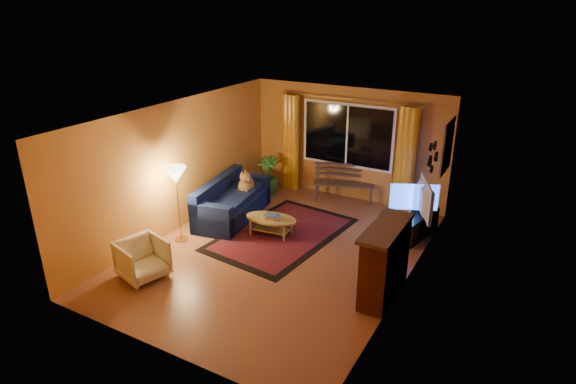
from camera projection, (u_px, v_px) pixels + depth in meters
The scene contains 22 objects.
floor at pixel (280, 252), 8.64m from camera, with size 4.50×6.00×0.02m, color brown.
ceiling at pixel (279, 114), 7.70m from camera, with size 4.50×6.00×0.02m, color white.
wall_back at pixel (348, 144), 10.61m from camera, with size 4.50×0.02×2.50m, color #C67E32.
wall_left at pixel (177, 166), 9.19m from camera, with size 0.02×6.00×2.50m, color #C67E32.
wall_right at pixel (411, 214), 7.15m from camera, with size 0.02×6.00×2.50m, color #C67E32.
window at pixel (347, 136), 10.48m from camera, with size 2.00×0.02×1.30m, color black.
curtain_rod at pixel (348, 99), 10.15m from camera, with size 0.03×0.03×3.20m, color #BF8C3F.
curtain_left at pixel (291, 142), 11.16m from camera, with size 0.36×0.36×2.24m, color orange.
curtain_right at pixel (406, 160), 9.94m from camera, with size 0.36×0.36×2.24m, color orange.
bench at pixel (344, 192), 10.76m from camera, with size 1.35×0.39×0.40m, color #3D2C27.
potted_plant at pixel (268, 175), 11.07m from camera, with size 0.50×0.50×0.89m, color #235B1E.
sofa at pixel (232, 199), 9.84m from camera, with size 0.86×2.00×0.81m, color #0C1538.
dog at pixel (246, 181), 10.09m from camera, with size 0.35×0.48×0.52m, color #9C723F, non-canonical shape.
armchair at pixel (142, 257), 7.74m from camera, with size 0.69×0.64×0.71m, color beige.
floor_lamp at pixel (178, 205), 8.78m from camera, with size 0.24×0.24×1.44m, color #BF8C3F.
rug at pixel (282, 234), 9.26m from camera, with size 1.82×2.88×0.02m, color #811000.
coffee_table at pixel (271, 226), 9.18m from camera, with size 1.01×1.01×0.37m, color #9C8E42.
tv_console at pixel (416, 225), 9.12m from camera, with size 0.37×1.12×0.47m, color black.
television at pixel (419, 198), 8.91m from camera, with size 1.12×0.15×0.64m, color black.
fireplace at pixel (385, 263), 7.18m from camera, with size 0.40×1.20×1.10m, color maroon.
mirror_cluster at pixel (433, 155), 8.02m from camera, with size 0.06×0.60×0.56m, color black, non-canonical shape.
painting at pixel (447, 147), 9.00m from camera, with size 0.04×0.76×0.96m, color #CA6511.
Camera 1 is at (3.84, -6.57, 4.22)m, focal length 30.00 mm.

